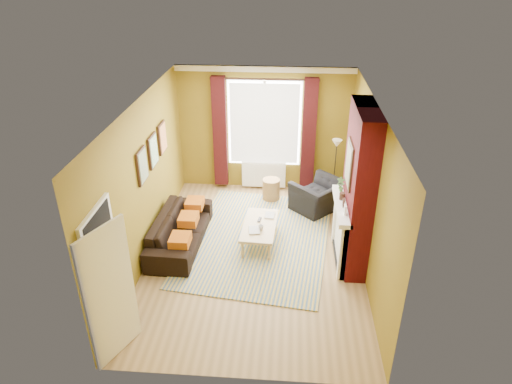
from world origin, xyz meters
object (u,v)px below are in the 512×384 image
at_px(armchair, 318,196).
at_px(floor_lamp, 336,153).
at_px(sofa, 180,230).
at_px(wicker_stool, 271,189).
at_px(coffee_table, 260,226).

height_order(armchair, floor_lamp, floor_lamp).
relative_size(armchair, floor_lamp, 0.70).
height_order(sofa, wicker_stool, sofa).
relative_size(wicker_stool, floor_lamp, 0.33).
height_order(sofa, coffee_table, sofa).
bearing_deg(wicker_stool, floor_lamp, 0.93).
bearing_deg(wicker_stool, sofa, -130.64).
bearing_deg(armchair, wicker_stool, -66.69).
bearing_deg(armchair, coffee_table, 3.90).
height_order(armchair, wicker_stool, armchair).
height_order(wicker_stool, floor_lamp, floor_lamp).
distance_m(armchair, floor_lamp, 0.97).
xyz_separation_m(coffee_table, floor_lamp, (1.49, 1.77, 0.78)).
distance_m(armchair, coffee_table, 1.78).
height_order(sofa, armchair, armchair).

